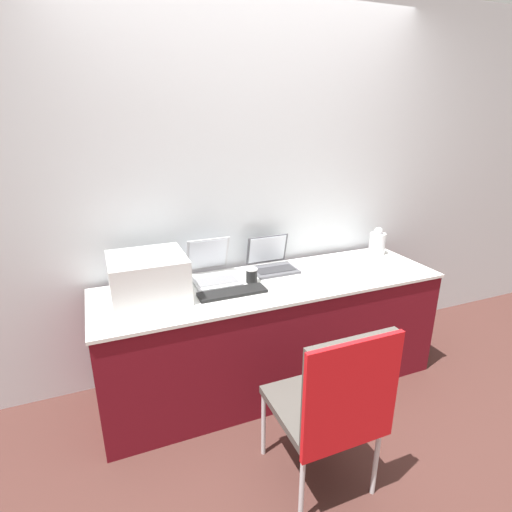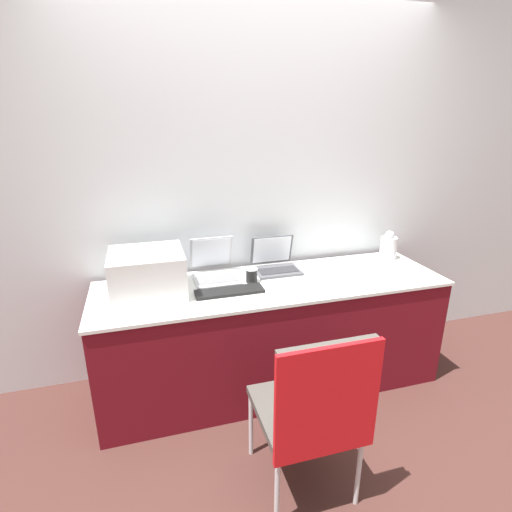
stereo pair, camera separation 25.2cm
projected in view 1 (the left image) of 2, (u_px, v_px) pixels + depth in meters
ground_plane at (292, 409)px, 2.56m from camera, size 14.00×14.00×0.00m
wall_back at (249, 189)px, 2.77m from camera, size 8.00×0.05×2.60m
table at (272, 333)px, 2.72m from camera, size 2.26×0.67×0.76m
printer at (148, 276)px, 2.31m from camera, size 0.43×0.40×0.26m
laptop_left at (213, 271)px, 2.62m from camera, size 0.29×0.36×0.26m
laptop_right at (272, 262)px, 2.79m from camera, size 0.30×0.27×0.23m
external_keyboard at (232, 293)px, 2.41m from camera, size 0.42×0.12×0.02m
coffee_cup at (252, 275)px, 2.57m from camera, size 0.08×0.08×0.09m
metal_pitcher at (377, 242)px, 3.08m from camera, size 0.12×0.12×0.21m
chair at (335, 401)px, 1.81m from camera, size 0.46×0.49×0.93m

